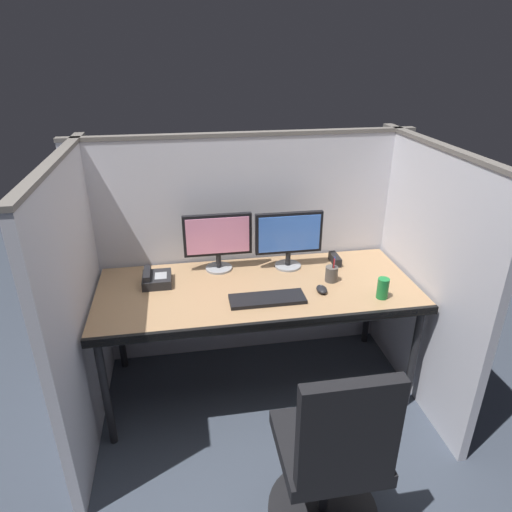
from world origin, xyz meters
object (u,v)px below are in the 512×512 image
desk (258,295)px  pen_cup (332,274)px  keyboard_main (267,299)px  soda_can (383,288)px  monitor_right (289,236)px  red_stapler (335,259)px  desk_phone (156,279)px  monitor_left (218,238)px  computer_mouse (322,289)px  office_chair (330,471)px

desk → pen_cup: bearing=1.0°
keyboard_main → soda_can: (0.65, -0.08, 0.05)m
monitor_right → red_stapler: monitor_right is taller
desk_phone → soda_can: bearing=-16.8°
monitor_left → computer_mouse: (0.57, -0.40, -0.20)m
office_chair → keyboard_main: bearing=97.1°
desk → soda_can: 0.73m
desk_phone → red_stapler: 1.17m
keyboard_main → pen_cup: pen_cup is taller
monitor_right → computer_mouse: monitor_right is taller
monitor_right → desk: bearing=-134.8°
desk → office_chair: 1.08m
keyboard_main → computer_mouse: size_ratio=4.48×
monitor_left → pen_cup: monitor_left is taller
office_chair → monitor_left: monitor_left is taller
office_chair → computer_mouse: office_chair is taller
desk → desk_phone: 0.62m
red_stapler → soda_can: 0.50m
monitor_left → keyboard_main: 0.54m
pen_cup → soda_can: size_ratio=1.32×
pen_cup → red_stapler: 0.26m
computer_mouse → soda_can: bearing=-20.8°
office_chair → red_stapler: 1.39m
red_stapler → desk_phone: bearing=-175.3°
computer_mouse → red_stapler: bearing=60.8°
office_chair → monitor_right: size_ratio=2.27×
keyboard_main → desk_phone: (-0.63, 0.31, 0.02)m
monitor_right → computer_mouse: 0.43m
computer_mouse → soda_can: size_ratio=0.79×
keyboard_main → soda_can: bearing=-6.7°
monitor_right → soda_can: (0.44, -0.48, -0.15)m
keyboard_main → desk_phone: size_ratio=2.26×
monitor_left → computer_mouse: monitor_left is taller
desk_phone → desk: bearing=-14.1°
desk → soda_can: size_ratio=15.57×
keyboard_main → red_stapler: bearing=37.1°
monitor_right → computer_mouse: size_ratio=4.48×
soda_can → red_stapler: bearing=103.9°
computer_mouse → desk_phone: bearing=164.6°
computer_mouse → desk: bearing=162.6°
office_chair → monitor_right: (0.09, 1.26, 0.59)m
desk → computer_mouse: (0.36, -0.11, 0.07)m
monitor_right → pen_cup: (0.22, -0.24, -0.17)m
pen_cup → desk_phone: size_ratio=0.85×
monitor_right → red_stapler: 0.37m
monitor_right → pen_cup: monitor_right is taller
office_chair → keyboard_main: (-0.12, 0.86, 0.39)m
monitor_left → desk: bearing=-54.1°
monitor_right → pen_cup: bearing=-47.3°
monitor_left → keyboard_main: monitor_left is taller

